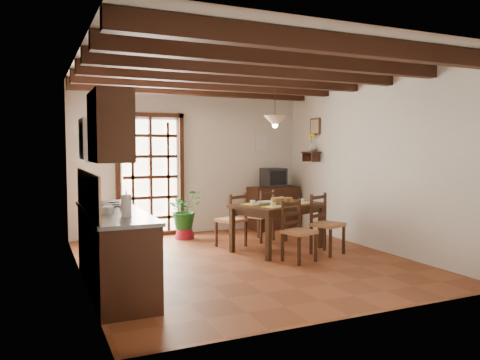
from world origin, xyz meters
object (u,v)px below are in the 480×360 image
chair_far_right (260,225)px  pendant_lamp (275,120)px  dining_table (278,210)px  chair_far_left (232,230)px  kitchen_counter (114,249)px  crt_tv (274,177)px  chair_near_right (327,235)px  sideboard (273,208)px  chair_near_left (298,243)px  potted_plant (184,207)px

chair_far_right → pendant_lamp: bearing=57.4°
dining_table → chair_far_left: size_ratio=1.79×
kitchen_counter → pendant_lamp: pendant_lamp is taller
chair_far_right → crt_tv: bearing=-153.9°
chair_far_left → chair_far_right: size_ratio=0.99×
chair_near_right → chair_far_left: bearing=114.1°
chair_near_right → crt_tv: crt_tv is taller
crt_tv → chair_far_left: bearing=-140.3°
dining_table → sideboard: bearing=43.9°
crt_tv → chair_near_right: bearing=-98.7°
kitchen_counter → dining_table: 2.92m
kitchen_counter → chair_near_right: size_ratio=2.42×
sideboard → chair_near_left: bearing=-115.7°
chair_near_left → sideboard: chair_near_left is taller
dining_table → chair_far_left: (-0.57, 0.55, -0.37)m
chair_near_left → chair_far_right: bearing=68.0°
pendant_lamp → chair_far_right: bearing=82.9°
kitchen_counter → potted_plant: (1.65, 2.56, 0.10)m
chair_near_left → chair_far_left: size_ratio=0.98×
kitchen_counter → chair_near_right: 3.33m
kitchen_counter → chair_near_right: bearing=8.3°
chair_far_right → potted_plant: bearing=-58.3°
chair_near_right → pendant_lamp: size_ratio=1.10×
chair_near_right → sideboard: size_ratio=0.93×
kitchen_counter → chair_far_left: (2.16, 1.58, -0.19)m
sideboard → potted_plant: bearing=-177.4°
chair_near_left → chair_near_right: 0.69m
chair_near_left → crt_tv: (0.96, 2.57, 0.77)m
chair_near_right → pendant_lamp: pendant_lamp is taller
chair_far_right → pendant_lamp: 1.92m
kitchen_counter → potted_plant: size_ratio=1.23×
pendant_lamp → chair_near_left: bearing=-95.3°
kitchen_counter → crt_tv: 4.61m
dining_table → pendant_lamp: pendant_lamp is taller
crt_tv → potted_plant: 2.03m
dining_table → chair_far_right: (0.08, 0.78, -0.37)m
dining_table → pendant_lamp: 1.43m
chair_near_right → chair_far_right: chair_near_right is taller
kitchen_counter → potted_plant: bearing=57.2°
sideboard → kitchen_counter: bearing=-147.1°
chair_near_right → pendant_lamp: 1.98m
chair_near_left → chair_near_right: chair_near_right is taller
pendant_lamp → crt_tv: bearing=62.4°
chair_far_left → pendant_lamp: size_ratio=1.06×
kitchen_counter → pendant_lamp: 3.36m
kitchen_counter → chair_far_right: kitchen_counter is taller
chair_near_left → crt_tv: size_ratio=2.01×
kitchen_counter → chair_near_left: (2.64, 0.25, -0.20)m
sideboard → pendant_lamp: 2.53m
chair_near_right → potted_plant: bearing=106.4°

